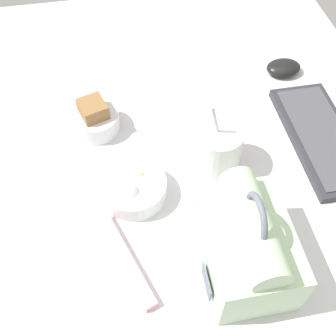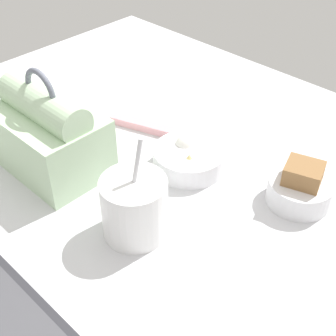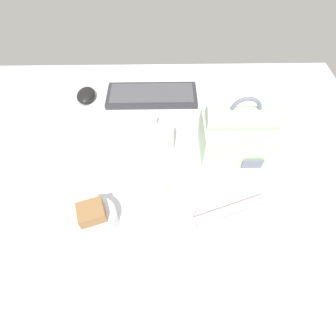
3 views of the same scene
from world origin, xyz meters
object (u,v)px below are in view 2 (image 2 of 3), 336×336
object	(u,v)px
keyboard	(3,336)
bento_bowl_sandwich	(300,188)
soup_cup	(136,207)
chopstick_case	(148,127)
lunch_bag	(49,134)
bento_bowl_snacks	(189,158)

from	to	relation	value
keyboard	bento_bowl_sandwich	distance (cm)	51.35
soup_cup	keyboard	bearing A→B (deg)	93.87
soup_cup	bento_bowl_sandwich	distance (cm)	28.61
keyboard	chopstick_case	distance (cm)	51.62
lunch_bag	bento_bowl_snacks	bearing A→B (deg)	-136.95
bento_bowl_snacks	lunch_bag	bearing A→B (deg)	43.05
lunch_bag	bento_bowl_sandwich	size ratio (longest dim) A/B	1.87
bento_bowl_snacks	keyboard	bearing A→B (deg)	99.04
keyboard	lunch_bag	xyz separation A→B (cm)	(25.50, -26.05, 6.36)
bento_bowl_snacks	chopstick_case	world-z (taller)	bento_bowl_snacks
soup_cup	chopstick_case	xyz separation A→B (cm)	(19.82, -21.69, -4.62)
soup_cup	bento_bowl_sandwich	world-z (taller)	soup_cup
keyboard	soup_cup	size ratio (longest dim) A/B	1.87
bento_bowl_snacks	chopstick_case	xyz separation A→B (cm)	(14.62, -3.50, -1.45)
lunch_bag	bento_bowl_sandwich	world-z (taller)	lunch_bag
bento_bowl_snacks	bento_bowl_sandwich	bearing A→B (deg)	-162.65
keyboard	chopstick_case	world-z (taller)	keyboard
bento_bowl_sandwich	chopstick_case	distance (cm)	34.71
lunch_bag	bento_bowl_snacks	xyz separation A→B (cm)	(-18.59, -17.37, -5.14)
keyboard	bento_bowl_snacks	size ratio (longest dim) A/B	2.42
lunch_bag	bento_bowl_sandwich	xyz separation A→B (cm)	(-38.51, -23.59, -4.46)
soup_cup	bento_bowl_sandwich	xyz separation A→B (cm)	(-14.71, -24.42, -2.49)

